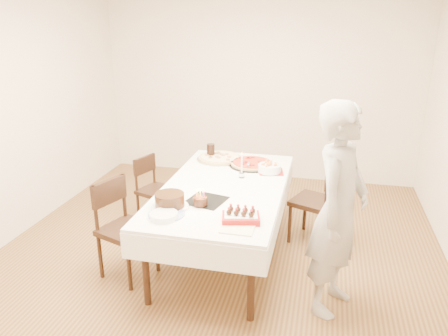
% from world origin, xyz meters
% --- Properties ---
extents(floor, '(5.00, 5.00, 0.00)m').
position_xyz_m(floor, '(0.00, 0.00, 0.00)').
color(floor, '#54351C').
rests_on(floor, ground).
extents(wall_back, '(4.50, 0.04, 2.70)m').
position_xyz_m(wall_back, '(0.00, 2.50, 1.35)').
color(wall_back, beige).
rests_on(wall_back, floor).
extents(wall_front, '(4.50, 0.04, 2.70)m').
position_xyz_m(wall_front, '(0.00, -2.50, 1.35)').
color(wall_front, beige).
rests_on(wall_front, floor).
extents(wall_left, '(0.04, 5.00, 2.70)m').
position_xyz_m(wall_left, '(-2.25, 0.00, 1.35)').
color(wall_left, beige).
rests_on(wall_left, floor).
extents(dining_table, '(1.84, 2.41, 0.75)m').
position_xyz_m(dining_table, '(0.05, 0.12, 0.38)').
color(dining_table, white).
rests_on(dining_table, floor).
extents(chair_right_savory, '(0.61, 0.61, 0.91)m').
position_xyz_m(chair_right_savory, '(0.91, 0.61, 0.45)').
color(chair_right_savory, black).
rests_on(chair_right_savory, floor).
extents(chair_left_savory, '(0.52, 0.52, 0.79)m').
position_xyz_m(chair_left_savory, '(-0.87, 0.65, 0.39)').
color(chair_left_savory, black).
rests_on(chair_left_savory, floor).
extents(chair_left_dessert, '(0.60, 0.60, 0.92)m').
position_xyz_m(chair_left_dessert, '(-0.72, -0.44, 0.46)').
color(chair_left_dessert, black).
rests_on(chair_left_dessert, floor).
extents(person, '(0.61, 0.74, 1.74)m').
position_xyz_m(person, '(1.11, -0.47, 0.87)').
color(person, '#A9A5A0').
rests_on(person, floor).
extents(pizza_white, '(0.68, 0.68, 0.04)m').
position_xyz_m(pizza_white, '(-0.18, 0.88, 0.77)').
color(pizza_white, beige).
rests_on(pizza_white, dining_table).
extents(pizza_pepperoni, '(0.64, 0.64, 0.04)m').
position_xyz_m(pizza_pepperoni, '(0.21, 0.77, 0.77)').
color(pizza_pepperoni, red).
rests_on(pizza_pepperoni, dining_table).
extents(red_placemat, '(0.29, 0.29, 0.01)m').
position_xyz_m(red_placemat, '(0.45, 0.61, 0.75)').
color(red_placemat, '#B21E1E').
rests_on(red_placemat, dining_table).
extents(pasta_bowl, '(0.31, 0.31, 0.08)m').
position_xyz_m(pasta_bowl, '(0.43, 0.59, 0.80)').
color(pasta_bowl, white).
rests_on(pasta_bowl, dining_table).
extents(taper_candle, '(0.07, 0.07, 0.27)m').
position_xyz_m(taper_candle, '(0.18, 0.38, 0.89)').
color(taper_candle, white).
rests_on(taper_candle, dining_table).
extents(shaker_pair, '(0.09, 0.09, 0.09)m').
position_xyz_m(shaker_pair, '(0.21, 0.59, 0.79)').
color(shaker_pair, white).
rests_on(shaker_pair, dining_table).
extents(cola_glass, '(0.11, 0.11, 0.17)m').
position_xyz_m(cola_glass, '(-0.29, 0.91, 0.83)').
color(cola_glass, black).
rests_on(cola_glass, dining_table).
extents(layer_cake, '(0.40, 0.40, 0.13)m').
position_xyz_m(layer_cake, '(-0.28, -0.47, 0.81)').
color(layer_cake, '#311A0C').
rests_on(layer_cake, dining_table).
extents(cake_board, '(0.38, 0.38, 0.01)m').
position_xyz_m(cake_board, '(-0.02, -0.27, 0.75)').
color(cake_board, black).
rests_on(cake_board, dining_table).
extents(birthday_cake, '(0.13, 0.13, 0.13)m').
position_xyz_m(birthday_cake, '(-0.04, -0.38, 0.83)').
color(birthday_cake, '#3B1A10').
rests_on(birthday_cake, dining_table).
extents(strawberry_box, '(0.34, 0.26, 0.07)m').
position_xyz_m(strawberry_box, '(0.36, -0.59, 0.79)').
color(strawberry_box, '#9E1412').
rests_on(strawberry_box, dining_table).
extents(box_lid, '(0.26, 0.17, 0.02)m').
position_xyz_m(box_lid, '(0.36, -0.75, 0.75)').
color(box_lid, beige).
rests_on(box_lid, dining_table).
extents(plate_stack, '(0.28, 0.28, 0.05)m').
position_xyz_m(plate_stack, '(-0.26, -0.68, 0.77)').
color(plate_stack, white).
rests_on(plate_stack, dining_table).
extents(china_plate, '(0.31, 0.31, 0.01)m').
position_xyz_m(china_plate, '(-0.26, -0.62, 0.76)').
color(china_plate, white).
rests_on(china_plate, dining_table).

